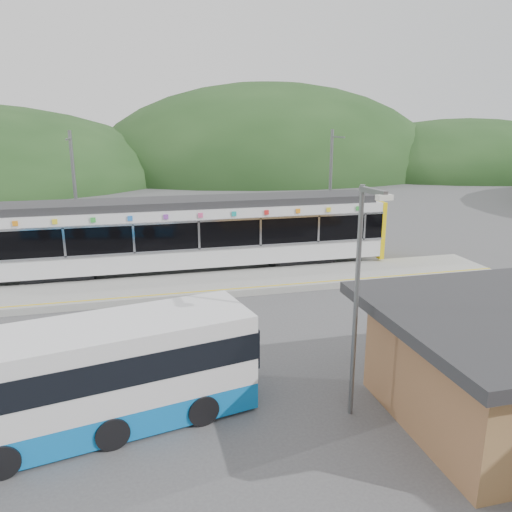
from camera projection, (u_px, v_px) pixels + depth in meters
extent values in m
plane|color=#4C4C4F|center=(246.00, 311.00, 20.14)|extent=(120.00, 120.00, 0.00)
ellipsoid|color=#1E3D19|center=(269.00, 173.00, 74.48)|extent=(52.00, 39.00, 26.00)
ellipsoid|color=#1E3D19|center=(464.00, 173.00, 75.67)|extent=(44.00, 33.00, 16.00)
cube|color=#9E9E99|center=(230.00, 283.00, 23.19)|extent=(26.00, 3.20, 0.30)
cube|color=yellow|center=(236.00, 289.00, 21.93)|extent=(26.00, 0.10, 0.01)
cube|color=black|center=(61.00, 275.00, 23.87)|extent=(3.20, 2.20, 0.56)
cube|color=black|center=(299.00, 259.00, 26.68)|extent=(3.20, 2.20, 0.56)
cube|color=silver|center=(186.00, 253.00, 25.08)|extent=(20.00, 2.90, 0.92)
cube|color=black|center=(185.00, 230.00, 24.78)|extent=(20.00, 2.96, 1.45)
cube|color=silver|center=(189.00, 250.00, 23.55)|extent=(20.00, 0.05, 0.10)
cube|color=silver|center=(188.00, 222.00, 23.20)|extent=(20.00, 0.05, 0.10)
cube|color=silver|center=(184.00, 211.00, 24.53)|extent=(20.00, 2.90, 0.45)
cube|color=#2D2D30|center=(184.00, 202.00, 24.42)|extent=(19.40, 2.50, 0.36)
cube|color=yellow|center=(371.00, 226.00, 27.24)|extent=(0.24, 2.92, 3.00)
cube|color=silver|center=(64.00, 243.00, 22.08)|extent=(0.10, 0.05, 1.35)
cube|color=silver|center=(134.00, 239.00, 22.78)|extent=(0.10, 0.05, 1.35)
cube|color=silver|center=(199.00, 235.00, 23.49)|extent=(0.10, 0.05, 1.35)
cube|color=silver|center=(261.00, 232.00, 24.19)|extent=(0.10, 0.05, 1.35)
cube|color=silver|center=(319.00, 229.00, 24.90)|extent=(0.10, 0.05, 1.35)
cube|color=silver|center=(365.00, 227.00, 25.48)|extent=(0.10, 0.05, 1.35)
cube|color=orange|center=(15.00, 223.00, 21.39)|extent=(0.22, 0.04, 0.22)
cube|color=yellow|center=(55.00, 222.00, 21.77)|extent=(0.22, 0.04, 0.22)
cube|color=green|center=(93.00, 220.00, 22.15)|extent=(0.22, 0.04, 0.22)
cube|color=blue|center=(130.00, 218.00, 22.52)|extent=(0.22, 0.04, 0.22)
cube|color=purple|center=(166.00, 217.00, 22.90)|extent=(0.22, 0.04, 0.22)
cube|color=#E54C8C|center=(201.00, 215.00, 23.27)|extent=(0.22, 0.04, 0.22)
cube|color=#19A5A5|center=(234.00, 214.00, 23.65)|extent=(0.22, 0.04, 0.22)
cube|color=red|center=(267.00, 212.00, 24.02)|extent=(0.22, 0.04, 0.22)
cube|color=orange|center=(298.00, 211.00, 24.40)|extent=(0.22, 0.04, 0.22)
cube|color=yellow|center=(329.00, 210.00, 24.78)|extent=(0.22, 0.04, 0.22)
cube|color=green|center=(358.00, 208.00, 25.15)|extent=(0.22, 0.04, 0.22)
cylinder|color=slate|center=(76.00, 200.00, 25.64)|extent=(0.18, 0.18, 7.00)
cube|color=slate|center=(68.00, 139.00, 24.09)|extent=(0.08, 1.80, 0.08)
cylinder|color=slate|center=(330.00, 191.00, 28.93)|extent=(0.18, 0.18, 7.00)
cube|color=slate|center=(338.00, 137.00, 27.38)|extent=(0.08, 1.80, 0.08)
cube|color=blue|center=(55.00, 420.00, 12.00)|extent=(10.05, 4.16, 0.71)
cube|color=silver|center=(52.00, 394.00, 11.81)|extent=(10.05, 4.16, 0.71)
cube|color=black|center=(49.00, 366.00, 11.63)|extent=(10.06, 4.20, 0.71)
cube|color=silver|center=(46.00, 344.00, 11.48)|extent=(10.05, 4.16, 0.45)
cylinder|color=black|center=(2.00, 434.00, 11.53)|extent=(1.26, 2.46, 0.80)
cylinder|color=black|center=(105.00, 410.00, 12.50)|extent=(1.26, 2.46, 0.80)
cylinder|color=black|center=(189.00, 390.00, 13.43)|extent=(1.26, 2.46, 0.80)
cylinder|color=slate|center=(356.00, 306.00, 12.32)|extent=(0.12, 0.12, 5.99)
cube|color=slate|center=(371.00, 191.00, 11.15)|extent=(0.22, 1.00, 0.12)
cube|color=silver|center=(381.00, 198.00, 10.75)|extent=(0.37, 0.21, 0.12)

